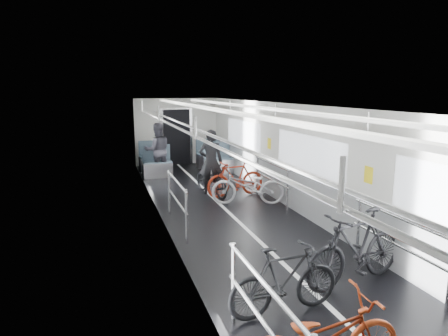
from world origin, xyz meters
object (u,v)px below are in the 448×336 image
Objects in this scene: bike_right_near at (356,247)px; bike_aisle at (212,179)px; bike_left_mid at (285,280)px; person_standing at (211,162)px; bike_right_far at (236,178)px; bike_right_mid at (248,186)px; person_seated at (158,150)px.

bike_right_near is 5.33m from bike_aisle.
person_standing reaches higher than bike_left_mid.
bike_left_mid is 0.92× the size of bike_aisle.
bike_aisle is at bearing -128.53° from bike_right_far.
person_seated is (-1.61, 3.70, 0.40)m from bike_right_mid.
person_seated reaches higher than bike_aisle.
bike_right_mid reaches higher than bike_left_mid.
bike_aisle is 0.95× the size of person_standing.
bike_left_mid is 8.31m from person_seated.
person_standing is at bearing 110.77° from person_seated.
bike_right_mid is at bearing -74.86° from bike_aisle.
bike_right_near is at bearing -7.03° from bike_right_far.
person_seated is at bearing 98.78° from bike_aisle.
person_standing reaches higher than bike_aisle.
bike_right_near is at bearing 18.92° from bike_right_mid.
bike_right_near reaches higher than bike_aisle.
bike_right_near is 1.04× the size of bike_right_mid.
person_standing is (-0.62, 5.39, 0.31)m from bike_right_near.
person_standing is 1.00× the size of person_seated.
bike_left_mid is 4.76m from bike_right_mid.
bike_right_far is at bearing 116.54° from person_seated.
bike_left_mid is 1.37m from bike_right_near.
bike_aisle is (-0.59, 1.11, -0.03)m from bike_right_mid.
bike_right_far reaches higher than bike_aisle.
bike_left_mid is at bearing -84.43° from bike_right_near.
person_seated is (-1.57, 2.92, 0.37)m from bike_right_far.
bike_right_near is 1.12× the size of bike_aisle.
bike_left_mid is 0.82× the size of bike_right_near.
person_standing is 2.70m from person_seated.
person_seated is at bearing 179.75° from bike_right_near.
bike_right_far is (-0.09, 4.97, -0.06)m from bike_right_near.
bike_right_mid is at bearing 133.98° from person_standing.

